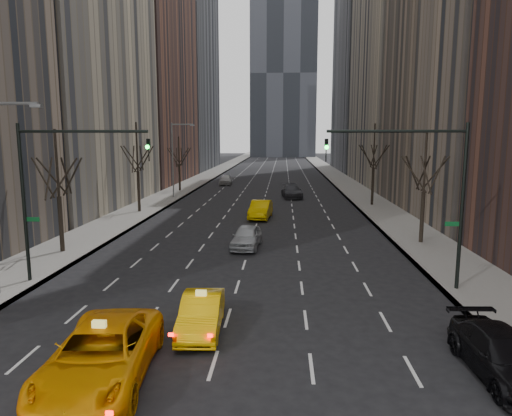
% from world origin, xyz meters
% --- Properties ---
extents(sidewalk_left, '(4.50, 320.00, 0.15)m').
position_xyz_m(sidewalk_left, '(-12.25, 70.00, 0.07)').
color(sidewalk_left, slate).
rests_on(sidewalk_left, ground).
extents(sidewalk_right, '(4.50, 320.00, 0.15)m').
position_xyz_m(sidewalk_right, '(12.25, 70.00, 0.07)').
color(sidewalk_right, slate).
rests_on(sidewalk_right, ground).
extents(bld_left_far, '(14.00, 28.00, 44.00)m').
position_xyz_m(bld_left_far, '(-21.50, 66.00, 22.00)').
color(bld_left_far, brown).
rests_on(bld_left_far, ground).
extents(bld_left_deep, '(14.00, 30.00, 60.00)m').
position_xyz_m(bld_left_deep, '(-21.50, 96.00, 30.00)').
color(bld_left_deep, '#5D5D61').
rests_on(bld_left_deep, ground).
extents(bld_right_far, '(14.00, 28.00, 50.00)m').
position_xyz_m(bld_right_far, '(21.50, 64.00, 25.00)').
color(bld_right_far, tan).
rests_on(bld_right_far, ground).
extents(bld_right_deep, '(14.00, 30.00, 58.00)m').
position_xyz_m(bld_right_deep, '(21.50, 95.00, 29.00)').
color(bld_right_deep, '#5D5D61').
rests_on(bld_right_deep, ground).
extents(tree_lw_b, '(3.36, 3.50, 7.82)m').
position_xyz_m(tree_lw_b, '(-12.00, 18.00, 3.72)').
color(tree_lw_b, black).
rests_on(tree_lw_b, ground).
extents(tree_lw_c, '(3.36, 3.50, 8.74)m').
position_xyz_m(tree_lw_c, '(-12.00, 34.00, 4.04)').
color(tree_lw_c, black).
rests_on(tree_lw_c, ground).
extents(tree_lw_d, '(3.36, 3.50, 7.36)m').
position_xyz_m(tree_lw_d, '(-12.00, 52.00, 3.56)').
color(tree_lw_d, black).
rests_on(tree_lw_d, ground).
extents(tree_rw_b, '(3.36, 3.50, 7.82)m').
position_xyz_m(tree_rw_b, '(12.00, 22.00, 3.72)').
color(tree_rw_b, black).
rests_on(tree_rw_b, ground).
extents(tree_rw_c, '(3.36, 3.50, 8.74)m').
position_xyz_m(tree_rw_c, '(12.00, 40.00, 4.04)').
color(tree_rw_c, black).
rests_on(tree_rw_c, ground).
extents(traffic_mast_left, '(6.69, 0.39, 8.00)m').
position_xyz_m(traffic_mast_left, '(-9.11, 12.00, 5.49)').
color(traffic_mast_left, black).
rests_on(traffic_mast_left, ground).
extents(traffic_mast_right, '(6.69, 0.39, 8.00)m').
position_xyz_m(traffic_mast_right, '(9.11, 12.00, 5.49)').
color(traffic_mast_right, black).
rests_on(traffic_mast_right, ground).
extents(streetlight_far, '(2.83, 0.22, 9.00)m').
position_xyz_m(streetlight_far, '(-10.84, 45.00, 5.62)').
color(streetlight_far, slate).
rests_on(streetlight_far, ground).
extents(taxi_suv, '(3.40, 6.50, 1.75)m').
position_xyz_m(taxi_suv, '(-3.27, 2.82, 0.87)').
color(taxi_suv, orange).
rests_on(taxi_suv, ground).
extents(taxi_sedan, '(1.75, 4.40, 1.43)m').
position_xyz_m(taxi_sedan, '(-0.86, 6.67, 0.71)').
color(taxi_sedan, '#FEBD05').
rests_on(taxi_sedan, ground).
extents(silver_sedan_ahead, '(2.12, 4.54, 1.51)m').
position_xyz_m(silver_sedan_ahead, '(-0.19, 20.24, 0.75)').
color(silver_sedan_ahead, '#A5A9AD').
rests_on(silver_sedan_ahead, ground).
extents(parked_suv_black, '(2.22, 5.00, 1.43)m').
position_xyz_m(parked_suv_black, '(9.20, 3.85, 0.71)').
color(parked_suv_black, black).
rests_on(parked_suv_black, ground).
extents(far_taxi, '(2.18, 5.13, 1.65)m').
position_xyz_m(far_taxi, '(0.21, 31.58, 0.82)').
color(far_taxi, '#E2B204').
rests_on(far_taxi, ground).
extents(far_suv_grey, '(2.82, 5.70, 1.59)m').
position_xyz_m(far_suv_grey, '(3.36, 46.23, 0.80)').
color(far_suv_grey, '#2D2D32').
rests_on(far_suv_grey, ground).
extents(far_car_white, '(2.08, 4.73, 1.58)m').
position_xyz_m(far_car_white, '(-6.80, 61.33, 0.79)').
color(far_car_white, silver).
rests_on(far_car_white, ground).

